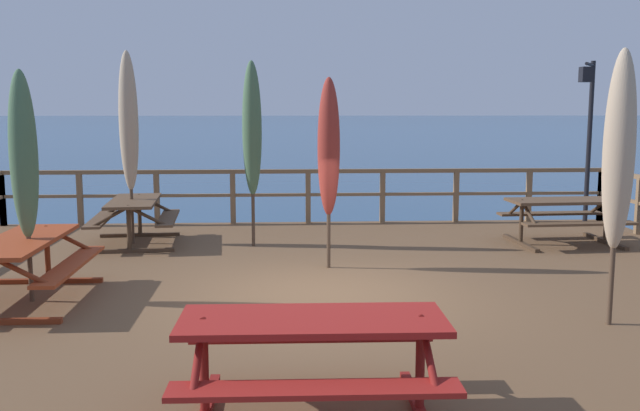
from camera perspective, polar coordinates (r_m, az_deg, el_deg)
name	(u,v)px	position (r m, az deg, el deg)	size (l,w,h in m)	color
ground_plane	(323,363)	(8.99, 0.28, -12.79)	(600.00, 600.00, 0.00)	navy
wooden_deck	(323,329)	(8.84, 0.29, -10.09)	(12.33, 11.12, 0.89)	brown
railing_waterside_far	(308,187)	(13.89, -0.99, 1.53)	(12.13, 0.10, 1.09)	brown
picnic_table_back_right	(565,212)	(12.49, 19.46, -0.47)	(1.95, 1.50, 0.78)	brown
picnic_table_mid_centre	(134,212)	(12.16, -15.03, -0.52)	(1.55, 1.90, 0.78)	brown
picnic_table_mid_right	(22,256)	(8.97, -23.28, -3.80)	(1.42, 2.16, 0.78)	#993819
picnic_table_front_right	(313,344)	(5.25, -0.60, -11.33)	(1.99, 1.43, 0.78)	maroon
patio_umbrella_tall_mid_right	(252,129)	(11.52, -5.61, 6.25)	(0.32, 0.32, 3.07)	#4C3828
patio_umbrella_tall_front	(129,122)	(12.13, -15.46, 6.62)	(0.32, 0.32, 3.25)	#4C3828
patio_umbrella_short_front	(24,156)	(8.81, -23.19, 3.78)	(0.32, 0.32, 2.75)	#4C3828
patio_umbrella_short_back	(619,152)	(7.84, 23.36, 4.08)	(0.32, 0.32, 2.91)	#4C3828
patio_umbrella_tall_mid_left	(329,148)	(9.88, 0.72, 4.76)	(0.32, 0.32, 2.74)	#4C3828
lamp_post_hooked	(588,118)	(14.33, 21.17, 6.72)	(0.47, 0.59, 3.20)	black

